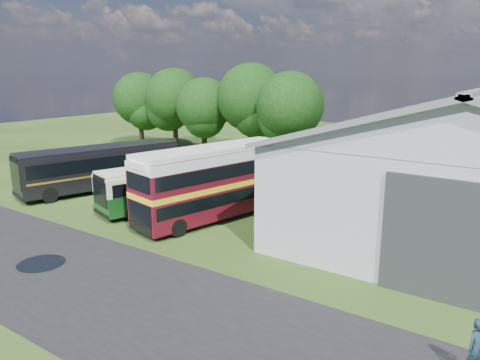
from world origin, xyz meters
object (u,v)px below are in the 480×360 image
Objects in this scene: bus_dark_single at (101,167)px; visitor_a at (478,350)px; bus_green_single at (176,184)px; bus_maroon_double at (214,183)px.

bus_dark_single is 6.54× the size of visitor_a.
visitor_a is (27.17, -8.29, -0.83)m from bus_dark_single.
bus_green_single is at bearing 16.79° from bus_dark_single.
bus_maroon_double is at bearing 111.43° from visitor_a.
bus_green_single reaches higher than visitor_a.
bus_green_single is 3.92m from bus_maroon_double.
bus_green_single is 1.00× the size of bus_maroon_double.
bus_dark_single is at bearing 120.21° from visitor_a.
bus_green_single is 21.32m from visitor_a.
visitor_a is at bearing -13.29° from bus_maroon_double.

